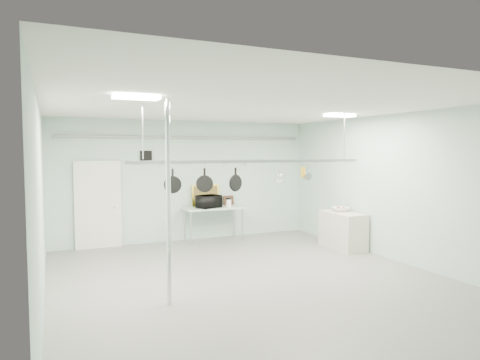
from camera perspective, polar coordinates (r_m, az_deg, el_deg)
name	(u,v)px	position (r m, az deg, el deg)	size (l,w,h in m)	color
floor	(251,280)	(8.14, 1.49, -13.22)	(8.00, 8.00, 0.00)	gray
ceiling	(251,107)	(7.82, 1.53, 9.72)	(7.00, 8.00, 0.02)	silver
back_wall	(187,181)	(11.54, -7.05, -0.09)	(7.00, 0.02, 3.20)	#ACCEBF
right_wall	(397,188)	(9.83, 20.20, -0.99)	(0.02, 8.00, 3.20)	#ACCEBF
door	(98,206)	(11.09, -18.40, -3.27)	(1.10, 0.10, 2.20)	silver
wall_vent	(146,157)	(11.22, -12.43, 3.06)	(0.30, 0.04, 0.30)	black
conduit_pipe	(188,138)	(11.43, -6.96, 5.64)	(0.07, 0.07, 6.60)	gray
chrome_pole	(168,203)	(6.68, -9.52, -3.00)	(0.08, 0.08, 3.20)	silver
prep_table	(213,210)	(11.44, -3.56, -3.97)	(1.60, 0.70, 0.91)	#B3D3C2
side_cabinet	(343,231)	(10.81, 13.54, -6.58)	(0.60, 1.20, 0.90)	beige
pot_rack	(254,160)	(8.14, 1.88, 2.72)	(4.80, 0.06, 1.00)	#B7B7BC
light_panel_left	(136,97)	(6.37, -13.66, 10.67)	(0.65, 0.30, 0.05)	white
light_panel_right	(340,116)	(9.58, 13.15, 8.37)	(0.65, 0.30, 0.05)	white
microwave	(209,202)	(11.25, -4.17, -2.88)	(0.60, 0.41, 0.33)	black
coffee_canister	(229,203)	(11.41, -1.53, -3.10)	(0.14, 0.14, 0.20)	white
painting_large	(206,195)	(11.64, -4.59, -2.04)	(0.78, 0.05, 0.58)	gold
painting_small	(228,200)	(11.89, -1.56, -2.70)	(0.30, 0.04, 0.25)	#371E13
fruit_bowl	(340,209)	(10.92, 13.25, -3.81)	(0.42, 0.42, 0.10)	white
skillet_left	(173,181)	(7.60, -8.97, -0.07)	(0.30, 0.06, 0.42)	black
skillet_mid	(205,180)	(7.77, -4.75, -0.01)	(0.31, 0.06, 0.43)	black
skillet_right	(236,179)	(7.99, -0.60, 0.09)	(0.32, 0.06, 0.44)	black
whisk	(279,175)	(8.40, 5.26, 0.70)	(0.17, 0.17, 0.31)	silver
grater	(303,172)	(8.68, 8.41, 1.04)	(0.09, 0.02, 0.23)	yellow
saucepan	(307,173)	(8.74, 8.96, 0.92)	(0.16, 0.08, 0.27)	silver
fruit_cluster	(341,208)	(10.91, 13.26, -3.61)	(0.24, 0.24, 0.09)	#B22C10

